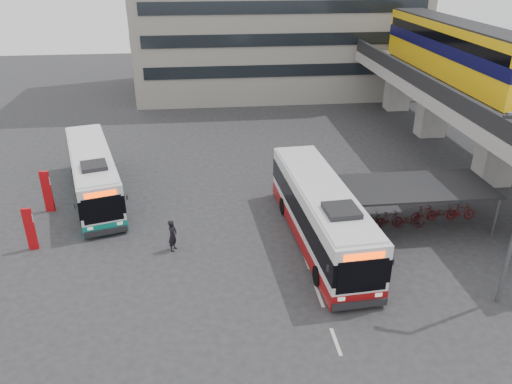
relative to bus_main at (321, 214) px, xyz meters
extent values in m
plane|color=#28282B|center=(-3.58, -1.84, -1.68)|extent=(120.00, 120.00, 0.00)
cube|color=gray|center=(13.42, 6.16, 0.62)|extent=(2.20, 1.60, 4.60)
cube|color=gray|center=(13.42, 16.16, 0.62)|extent=(2.20, 1.60, 4.60)
cube|color=gray|center=(13.42, 24.16, 0.62)|extent=(2.20, 1.60, 4.60)
cube|color=gray|center=(13.42, 10.16, 3.37)|extent=(8.00, 32.00, 0.90)
cube|color=black|center=(9.67, 10.16, 4.37)|extent=(0.35, 32.00, 1.10)
cube|color=#ECB30D|center=(13.42, 14.13, 5.92)|extent=(2.90, 20.00, 3.90)
cube|color=#0A0936|center=(13.42, 14.13, 6.12)|extent=(2.98, 20.02, 0.90)
cube|color=black|center=(13.42, 14.13, 6.92)|extent=(2.96, 19.20, 0.70)
cube|color=black|center=(13.42, 14.13, 7.87)|extent=(2.70, 19.60, 0.25)
cylinder|color=#595B60|center=(0.12, 2.96, -0.48)|extent=(0.12, 0.12, 2.40)
cylinder|color=#595B60|center=(9.72, 2.96, -0.48)|extent=(0.12, 0.12, 2.40)
cylinder|color=#595B60|center=(0.12, -0.64, -0.48)|extent=(0.12, 0.12, 2.40)
cylinder|color=#595B60|center=(9.72, -0.64, -0.48)|extent=(0.12, 0.12, 2.40)
cube|color=black|center=(4.92, 1.16, 0.80)|extent=(10.00, 4.00, 0.12)
imported|color=black|center=(0.92, 1.16, -1.23)|extent=(1.71, 0.60, 0.90)
imported|color=black|center=(2.06, 1.16, -1.18)|extent=(1.66, 0.47, 1.00)
imported|color=black|center=(3.20, 1.16, -1.23)|extent=(1.71, 0.60, 0.90)
imported|color=black|center=(4.35, 1.16, -1.18)|extent=(1.66, 0.47, 1.00)
imported|color=#350C0F|center=(5.49, 1.16, -1.23)|extent=(1.71, 0.60, 0.90)
imported|color=#3F0C0F|center=(6.63, 1.16, -1.18)|extent=(1.66, 0.47, 1.00)
imported|color=#490C0F|center=(7.78, 1.16, -1.23)|extent=(1.71, 0.60, 0.90)
imported|color=#540C0F|center=(8.92, 1.16, -1.18)|extent=(1.66, 0.47, 1.00)
cube|color=beige|center=(-1.08, -7.84, -1.68)|extent=(0.15, 1.60, 0.01)
cube|color=beige|center=(-1.08, -4.84, -1.68)|extent=(0.15, 1.60, 0.01)
cube|color=beige|center=(-1.08, -1.84, -1.68)|extent=(0.15, 1.60, 0.01)
cube|color=white|center=(0.00, 0.02, 0.18)|extent=(3.39, 12.35, 2.80)
cube|color=maroon|center=(0.00, 0.02, -1.12)|extent=(3.43, 12.39, 0.76)
cube|color=black|center=(0.00, 0.02, 0.30)|extent=(3.45, 12.37, 1.17)
cube|color=#FD3A00|center=(0.40, -6.07, 1.22)|extent=(1.82, 0.20, 0.31)
cube|color=black|center=(0.20, -3.03, 1.80)|extent=(1.66, 1.73, 0.28)
cylinder|color=black|center=(-0.96, -3.96, -1.17)|extent=(0.37, 1.03, 1.02)
cylinder|color=black|center=(0.99, 3.51, -1.17)|extent=(0.37, 1.03, 1.02)
cube|color=white|center=(-13.23, 7.14, 0.04)|extent=(5.32, 11.57, 2.60)
cube|color=#0D7567|center=(-13.23, 7.14, -1.16)|extent=(5.36, 11.61, 0.71)
cube|color=black|center=(-13.23, 7.14, 0.16)|extent=(5.38, 11.60, 1.09)
cube|color=#FD3A00|center=(-11.73, 1.68, 1.01)|extent=(1.65, 0.52, 0.28)
cube|color=black|center=(-12.48, 4.41, 1.55)|extent=(1.79, 1.84, 0.26)
cylinder|color=black|center=(-13.35, 3.35, -1.21)|extent=(0.52, 0.99, 0.94)
cylinder|color=black|center=(-12.98, 10.50, -1.21)|extent=(0.52, 0.99, 0.94)
imported|color=black|center=(-7.95, -0.04, -0.79)|extent=(0.64, 0.76, 1.78)
cube|color=black|center=(5.71, -5.67, 6.99)|extent=(0.43, 0.32, 0.13)
cube|color=#B00A0F|center=(-15.42, 0.89, -0.46)|extent=(0.49, 0.16, 2.45)
cube|color=white|center=(-15.42, 0.89, 0.18)|extent=(0.53, 0.05, 0.49)
cube|color=#B00A0F|center=(-15.65, 5.29, -0.36)|extent=(0.54, 0.21, 2.65)
cube|color=white|center=(-15.65, 5.29, 0.33)|extent=(0.57, 0.10, 0.53)
camera|label=1|loc=(-6.09, -23.10, 12.79)|focal=35.00mm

